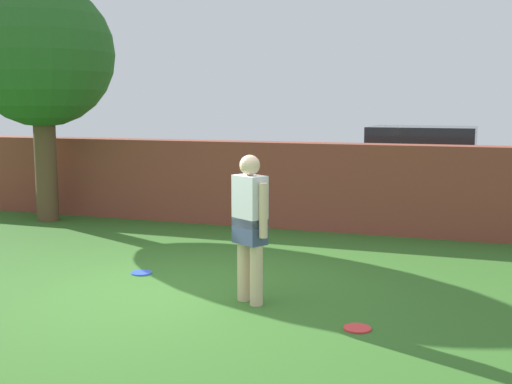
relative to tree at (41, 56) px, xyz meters
The scene contains 7 objects.
ground_plane 6.23m from the tree, 37.93° to the right, with size 40.00×40.00×0.00m, color #336623.
brick_wall 3.71m from the tree, 17.28° to the left, with size 13.13×0.50×1.50m, color brown.
tree is the anchor object (origin of this frame).
person 6.61m from the tree, 33.40° to the right, with size 0.47×0.38×1.62m.
car 7.50m from the tree, 25.39° to the left, with size 4.24×2.01×1.72m.
frisbee_blue 5.38m from the tree, 38.27° to the right, with size 0.27×0.27×0.02m, color blue.
frisbee_red 8.14m from the tree, 30.99° to the right, with size 0.27×0.27×0.02m, color red.
Camera 1 is at (3.19, -6.44, 2.15)m, focal length 44.70 mm.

